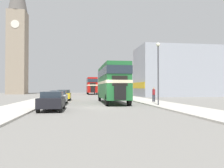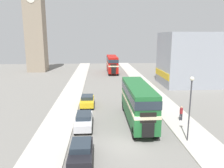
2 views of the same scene
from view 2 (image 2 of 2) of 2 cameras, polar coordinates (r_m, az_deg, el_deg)
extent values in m
plane|color=slate|center=(19.98, 3.53, -15.49)|extent=(120.00, 120.00, 0.00)
cube|color=#B7B2A8|center=(21.81, 21.96, -13.76)|extent=(3.50, 120.00, 0.12)
cube|color=#B7B2A8|center=(20.30, -16.47, -15.35)|extent=(3.50, 120.00, 0.12)
cube|color=#1E602D|center=(24.42, 6.70, -6.80)|extent=(2.42, 10.01, 1.62)
cube|color=beige|center=(24.13, 6.76, -4.66)|extent=(2.44, 10.06, 0.29)
cube|color=#1E602D|center=(23.85, 6.82, -2.30)|extent=(2.37, 9.81, 1.76)
cube|color=#232D38|center=(23.83, 6.83, -2.09)|extent=(2.44, 9.91, 0.79)
cube|color=black|center=(19.80, 9.41, -11.81)|extent=(1.09, 0.20, 1.29)
cube|color=black|center=(19.51, 9.43, -8.70)|extent=(1.45, 0.12, 0.94)
cylinder|color=black|center=(20.81, 5.75, -12.58)|extent=(0.28, 1.16, 1.16)
cylinder|color=black|center=(21.25, 11.57, -12.23)|extent=(0.28, 1.16, 1.16)
cylinder|color=black|center=(28.23, 3.07, -5.76)|extent=(0.28, 1.16, 1.16)
cylinder|color=black|center=(28.55, 7.35, -5.63)|extent=(0.28, 1.16, 1.16)
cube|color=#B2140F|center=(57.44, 0.02, 4.33)|extent=(2.45, 10.51, 1.68)
cube|color=beige|center=(57.31, 0.02, 5.31)|extent=(2.47, 10.57, 0.30)
cube|color=#B2140F|center=(57.19, 0.02, 6.37)|extent=(2.40, 10.30, 1.83)
cube|color=#232D38|center=(57.18, 0.02, 6.46)|extent=(2.47, 10.41, 0.82)
cube|color=black|center=(52.16, 0.42, 3.43)|extent=(1.10, 0.20, 1.34)
cube|color=black|center=(52.14, 0.41, 4.69)|extent=(1.47, 0.12, 0.97)
cylinder|color=black|center=(53.22, -0.83, 2.82)|extent=(0.28, 1.16, 1.16)
cylinder|color=black|center=(53.38, 1.50, 2.84)|extent=(0.28, 1.16, 1.16)
cylinder|color=black|center=(61.66, -1.25, 4.11)|extent=(0.28, 1.16, 1.16)
cylinder|color=black|center=(61.79, 0.77, 4.13)|extent=(0.28, 1.16, 1.16)
cube|color=black|center=(17.55, -8.10, -17.40)|extent=(1.71, 4.00, 0.72)
cube|color=#232D38|center=(17.42, -8.12, -15.50)|extent=(1.51, 2.08, 0.43)
cylinder|color=black|center=(16.36, -5.64, -21.09)|extent=(0.20, 0.64, 0.64)
cylinder|color=black|center=(19.13, -10.07, -15.93)|extent=(0.20, 0.64, 0.64)
cylinder|color=black|center=(19.02, -5.35, -15.96)|extent=(0.20, 0.64, 0.64)
cube|color=silver|center=(23.34, -7.36, -9.60)|extent=(1.71, 4.49, 0.72)
cube|color=#232D38|center=(23.30, -7.37, -8.12)|extent=(1.51, 2.33, 0.43)
cylinder|color=black|center=(21.89, -9.64, -12.15)|extent=(0.20, 0.64, 0.64)
cylinder|color=black|center=(21.78, -5.60, -12.15)|extent=(0.20, 0.64, 0.64)
cylinder|color=black|center=(25.19, -8.83, -8.78)|extent=(0.20, 0.64, 0.64)
cylinder|color=black|center=(25.09, -5.35, -8.77)|extent=(0.20, 0.64, 0.64)
cube|color=gold|center=(30.04, -6.47, -4.56)|extent=(1.79, 3.95, 0.73)
cube|color=#232D38|center=(30.03, -6.49, -3.41)|extent=(1.58, 2.06, 0.44)
cylinder|color=black|center=(28.74, -8.19, -6.08)|extent=(0.20, 0.64, 0.64)
cylinder|color=black|center=(28.65, -5.00, -6.06)|extent=(0.20, 0.64, 0.64)
cylinder|color=black|center=(31.65, -7.78, -4.35)|extent=(0.20, 0.64, 0.64)
cylinder|color=black|center=(31.57, -4.89, -4.32)|extent=(0.20, 0.64, 0.64)
cylinder|color=#282833|center=(25.83, 17.36, -8.20)|extent=(0.15, 0.15, 0.80)
cylinder|color=#282833|center=(25.89, 17.74, -8.17)|extent=(0.15, 0.15, 0.80)
cylinder|color=maroon|center=(25.63, 17.65, -6.68)|extent=(0.33, 0.33, 0.63)
sphere|color=tan|center=(25.50, 17.71, -5.77)|extent=(0.22, 0.22, 0.22)
cylinder|color=#38383D|center=(20.47, 19.59, -6.78)|extent=(0.12, 0.12, 5.50)
sphere|color=#EFEACC|center=(19.75, 20.19, 1.30)|extent=(0.36, 0.36, 0.36)
cube|color=gray|center=(63.11, -19.35, 13.44)|extent=(4.77, 4.77, 22.70)
cube|color=#999EA8|center=(46.27, 22.79, 6.04)|extent=(16.15, 9.18, 10.12)
cube|color=gold|center=(43.63, 12.87, 2.61)|extent=(0.12, 8.72, 1.21)
camera|label=1|loc=(7.84, 102.43, -83.35)|focal=35.00mm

